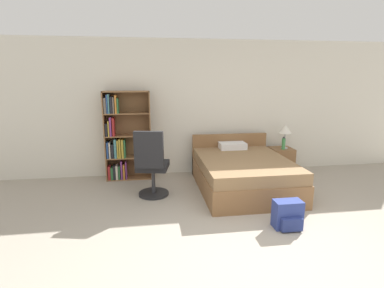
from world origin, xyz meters
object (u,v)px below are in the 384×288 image
object	(u,v)px
bookshelf	(122,138)
water_bottle	(284,144)
bed	(242,173)
backpack_blue	(288,215)
office_chair	(152,166)
table_lamp	(286,130)
nightstand	(281,160)

from	to	relation	value
bookshelf	water_bottle	distance (m)	3.11
bed	backpack_blue	world-z (taller)	bed
water_bottle	office_chair	bearing A→B (deg)	-162.17
bookshelf	office_chair	bearing A→B (deg)	-62.27
backpack_blue	water_bottle	bearing A→B (deg)	67.09
office_chair	backpack_blue	distance (m)	2.14
bookshelf	office_chair	world-z (taller)	bookshelf
table_lamp	water_bottle	xyz separation A→B (m)	(-0.06, -0.08, -0.26)
nightstand	table_lamp	size ratio (longest dim) A/B	1.08
office_chair	bookshelf	bearing A→B (deg)	117.73
nightstand	backpack_blue	size ratio (longest dim) A/B	1.39
office_chair	table_lamp	world-z (taller)	office_chair
office_chair	table_lamp	xyz separation A→B (m)	(2.64, 0.91, 0.35)
nightstand	office_chair	bearing A→B (deg)	-160.28
bookshelf	backpack_blue	bearing A→B (deg)	-45.49
office_chair	nightstand	xyz separation A→B (m)	(2.60, 0.93, -0.27)
nightstand	backpack_blue	world-z (taller)	nightstand
nightstand	table_lamp	xyz separation A→B (m)	(0.04, -0.02, 0.62)
table_lamp	backpack_blue	world-z (taller)	table_lamp
bookshelf	nightstand	distance (m)	3.17
backpack_blue	bookshelf	bearing A→B (deg)	134.51
nightstand	water_bottle	xyz separation A→B (m)	(-0.02, -0.10, 0.37)
water_bottle	nightstand	bearing A→B (deg)	80.51
office_chair	water_bottle	xyz separation A→B (m)	(2.58, 0.83, 0.10)
bed	table_lamp	bearing A→B (deg)	33.68
bed	nightstand	bearing A→B (deg)	35.62
bed	backpack_blue	distance (m)	1.45
bed	nightstand	distance (m)	1.29
bed	table_lamp	xyz separation A→B (m)	(1.09, 0.73, 0.59)
bookshelf	water_bottle	xyz separation A→B (m)	(3.11, -0.17, -0.16)
water_bottle	table_lamp	bearing A→B (deg)	52.31
backpack_blue	table_lamp	bearing A→B (deg)	66.49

